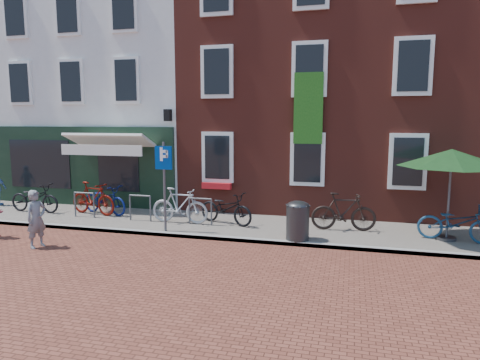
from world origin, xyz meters
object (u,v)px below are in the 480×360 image
(bicycle_2, at_px, (105,200))
(bicycle_4, at_px, (226,208))
(bicycle_5, at_px, (344,212))
(bicycle_6, at_px, (456,223))
(bicycle_0, at_px, (35,198))
(litter_bin, at_px, (298,218))
(woman, at_px, (36,219))
(parasol, at_px, (452,154))
(bicycle_3, at_px, (180,206))
(bicycle_1, at_px, (93,198))
(parking_sign, at_px, (164,172))

(bicycle_2, bearing_deg, bicycle_4, -78.48)
(bicycle_5, height_order, bicycle_6, bicycle_5)
(bicycle_0, bearing_deg, bicycle_2, -81.28)
(litter_bin, bearing_deg, woman, -162.43)
(bicycle_2, xyz_separation_m, bicycle_4, (4.33, -0.28, 0.00))
(parasol, bearing_deg, bicycle_3, -179.48)
(bicycle_3, height_order, bicycle_5, same)
(litter_bin, distance_m, bicycle_6, 4.11)
(woman, xyz_separation_m, bicycle_1, (-0.58, 3.35, -0.10))
(litter_bin, distance_m, bicycle_2, 6.82)
(bicycle_1, relative_size, bicycle_3, 1.00)
(litter_bin, bearing_deg, bicycle_1, 169.31)
(woman, bearing_deg, parasol, -57.66)
(litter_bin, bearing_deg, bicycle_2, 167.45)
(bicycle_6, bearing_deg, parking_sign, 108.37)
(woman, xyz_separation_m, bicycle_5, (7.57, 3.33, -0.10))
(bicycle_4, bearing_deg, bicycle_0, 110.33)
(bicycle_1, distance_m, bicycle_2, 0.38)
(parasol, distance_m, bicycle_0, 13.08)
(bicycle_0, height_order, bicycle_2, same)
(bicycle_4, bearing_deg, parking_sign, 151.00)
(bicycle_3, bearing_deg, bicycle_2, 79.70)
(bicycle_6, bearing_deg, bicycle_4, 98.64)
(bicycle_3, distance_m, bicycle_6, 7.74)
(litter_bin, distance_m, woman, 6.73)
(bicycle_0, distance_m, bicycle_4, 6.82)
(parasol, distance_m, woman, 10.80)
(bicycle_4, bearing_deg, bicycle_1, 108.27)
(woman, relative_size, bicycle_2, 0.79)
(woman, distance_m, bicycle_3, 4.01)
(bicycle_4, bearing_deg, litter_bin, -97.46)
(litter_bin, relative_size, bicycle_6, 0.59)
(parasol, bearing_deg, bicycle_6, -26.76)
(bicycle_3, bearing_deg, parking_sign, 178.20)
(woman, bearing_deg, bicycle_3, -26.43)
(litter_bin, distance_m, bicycle_0, 9.21)
(bicycle_1, height_order, bicycle_3, same)
(bicycle_1, height_order, bicycle_4, bicycle_1)
(bicycle_4, xyz_separation_m, bicycle_5, (3.47, 0.10, 0.05))
(bicycle_2, bearing_deg, bicycle_1, 130.14)
(litter_bin, height_order, bicycle_3, litter_bin)
(bicycle_4, bearing_deg, woman, 148.07)
(bicycle_0, bearing_deg, parking_sign, -101.75)
(parking_sign, height_order, bicycle_1, parking_sign)
(bicycle_1, bearing_deg, bicycle_0, 106.23)
(bicycle_0, height_order, bicycle_6, same)
(woman, distance_m, bicycle_5, 8.27)
(bicycle_3, bearing_deg, bicycle_1, 83.54)
(parking_sign, distance_m, parasol, 7.67)
(bicycle_3, relative_size, bicycle_5, 1.00)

